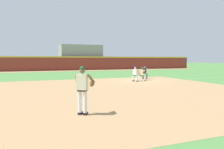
{
  "coord_description": "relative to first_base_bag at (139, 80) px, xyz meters",
  "views": [
    {
      "loc": [
        -10.07,
        -18.72,
        2.13
      ],
      "look_at": [
        -5.71,
        -7.47,
        1.27
      ],
      "focal_mm": 35.0,
      "sensor_mm": 36.0,
      "label": 1
    }
  ],
  "objects": [
    {
      "name": "outfield_wall",
      "position": [
        0.0,
        22.0,
        1.35
      ],
      "size": [
        48.0,
        0.54,
        2.6
      ],
      "color": "maroon",
      "rests_on": "ground"
    },
    {
      "name": "infield_dirt_patch",
      "position": [
        -4.08,
        -5.33,
        -0.04
      ],
      "size": [
        18.0,
        18.0,
        0.01
      ],
      "primitive_type": "cube",
      "color": "tan",
      "rests_on": "ground"
    },
    {
      "name": "umpire",
      "position": [
        1.51,
        1.53,
        0.75
      ],
      "size": [
        0.68,
        0.66,
        1.46
      ],
      "color": "black",
      "rests_on": "ground"
    },
    {
      "name": "first_baseman",
      "position": [
        0.46,
        0.17,
        0.69
      ],
      "size": [
        0.72,
        1.09,
        1.34
      ],
      "color": "black",
      "rests_on": "ground"
    },
    {
      "name": "stadium_seating_block",
      "position": [
        -0.0,
        24.9,
        2.43
      ],
      "size": [
        8.19,
        4.2,
        4.9
      ],
      "color": "gray",
      "rests_on": "ground"
    },
    {
      "name": "ground_plane",
      "position": [
        0.0,
        0.0,
        -0.04
      ],
      "size": [
        160.0,
        160.0,
        0.0
      ],
      "primitive_type": "plane",
      "color": "#518942"
    },
    {
      "name": "baseball",
      "position": [
        -3.37,
        -4.17,
        -0.01
      ],
      "size": [
        0.07,
        0.07,
        0.07
      ],
      "primitive_type": "sphere",
      "color": "white",
      "rests_on": "ground"
    },
    {
      "name": "warning_track_strip",
      "position": [
        0.0,
        20.0,
        -0.04
      ],
      "size": [
        48.0,
        3.2,
        0.01
      ],
      "primitive_type": "cube",
      "color": "tan",
      "rests_on": "ground"
    },
    {
      "name": "first_base_bag",
      "position": [
        0.0,
        0.0,
        0.0
      ],
      "size": [
        0.38,
        0.38,
        0.09
      ],
      "primitive_type": "cube",
      "color": "white",
      "rests_on": "ground"
    },
    {
      "name": "baserunner",
      "position": [
        -0.61,
        -0.37,
        0.75
      ],
      "size": [
        0.63,
        0.68,
        1.46
      ],
      "color": "black",
      "rests_on": "ground"
    },
    {
      "name": "pitcher",
      "position": [
        -8.12,
        -10.65,
        1.01
      ],
      "size": [
        0.85,
        0.55,
        1.86
      ],
      "color": "black",
      "rests_on": "ground"
    },
    {
      "name": "foul_line_stripe",
      "position": [
        6.13,
        0.0,
        -0.04
      ],
      "size": [
        12.26,
        0.1,
        0.0
      ],
      "primitive_type": "cube",
      "color": "white",
      "rests_on": "ground"
    }
  ]
}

